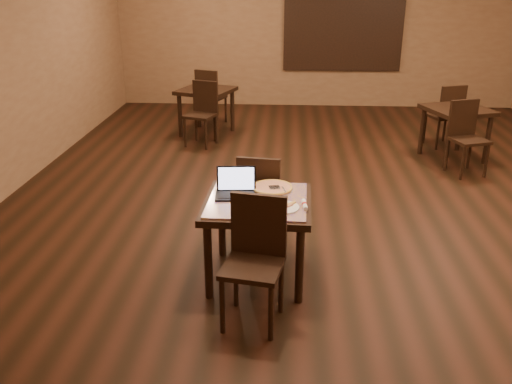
# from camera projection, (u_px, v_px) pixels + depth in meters

# --- Properties ---
(ground) EXTENTS (10.00, 10.00, 0.00)m
(ground) POSITION_uv_depth(u_px,v_px,m) (331.00, 197.00, 6.69)
(ground) COLOR black
(ground) RESTS_ON ground
(wall_back) EXTENTS (8.00, 0.02, 3.00)m
(wall_back) POSITION_uv_depth(u_px,v_px,m) (318.00, 31.00, 10.75)
(wall_back) COLOR olive
(wall_back) RESTS_ON ground
(mural) EXTENTS (2.34, 0.05, 1.64)m
(mural) POSITION_uv_depth(u_px,v_px,m) (343.00, 28.00, 10.67)
(mural) COLOR #264F8D
(mural) RESTS_ON wall_back
(tiled_table) EXTENTS (0.95, 0.95, 0.76)m
(tiled_table) POSITION_uv_depth(u_px,v_px,m) (258.00, 210.00, 4.71)
(tiled_table) COLOR black
(tiled_table) RESTS_ON ground
(chair_main_near) EXTENTS (0.51, 0.51, 1.02)m
(chair_main_near) POSITION_uv_depth(u_px,v_px,m) (255.00, 253.00, 4.18)
(chair_main_near) COLOR black
(chair_main_near) RESTS_ON ground
(chair_main_far) EXTENTS (0.47, 0.47, 0.97)m
(chair_main_far) POSITION_uv_depth(u_px,v_px,m) (260.00, 195.00, 5.33)
(chair_main_far) COLOR black
(chair_main_far) RESTS_ON ground
(laptop) EXTENTS (0.36, 0.30, 0.24)m
(laptop) POSITION_uv_depth(u_px,v_px,m) (236.00, 188.00, 4.76)
(laptop) COLOR black
(laptop) RESTS_ON tiled_table
(plate) EXTENTS (0.27, 0.27, 0.01)m
(plate) POSITION_uv_depth(u_px,v_px,m) (283.00, 207.00, 4.49)
(plate) COLOR white
(plate) RESTS_ON tiled_table
(pizza_slice) EXTENTS (0.26, 0.26, 0.02)m
(pizza_slice) POSITION_uv_depth(u_px,v_px,m) (283.00, 206.00, 4.49)
(pizza_slice) COLOR beige
(pizza_slice) RESTS_ON plate
(pizza_pan) EXTENTS (0.37, 0.37, 0.01)m
(pizza_pan) POSITION_uv_depth(u_px,v_px,m) (272.00, 189.00, 4.89)
(pizza_pan) COLOR silver
(pizza_pan) RESTS_ON tiled_table
(pizza_whole) EXTENTS (0.37, 0.37, 0.03)m
(pizza_whole) POSITION_uv_depth(u_px,v_px,m) (272.00, 187.00, 4.88)
(pizza_whole) COLOR beige
(pizza_whole) RESTS_ON pizza_pan
(spatula) EXTENTS (0.15, 0.25, 0.01)m
(spatula) POSITION_uv_depth(u_px,v_px,m) (275.00, 187.00, 4.86)
(spatula) COLOR silver
(spatula) RESTS_ON pizza_whole
(napkin_roll) EXTENTS (0.05, 0.18, 0.04)m
(napkin_roll) POSITION_uv_depth(u_px,v_px,m) (305.00, 205.00, 4.51)
(napkin_roll) COLOR white
(napkin_roll) RESTS_ON tiled_table
(other_table_a) EXTENTS (1.04, 1.04, 0.77)m
(other_table_a) POSITION_uv_depth(u_px,v_px,m) (457.00, 117.00, 7.85)
(other_table_a) COLOR black
(other_table_a) RESTS_ON ground
(other_table_a_chair_near) EXTENTS (0.55, 0.55, 0.99)m
(other_table_a_chair_near) POSITION_uv_depth(u_px,v_px,m) (466.00, 133.00, 7.34)
(other_table_a_chair_near) COLOR black
(other_table_a_chair_near) RESTS_ON ground
(other_table_a_chair_far) EXTENTS (0.55, 0.55, 0.99)m
(other_table_a_chair_far) POSITION_uv_depth(u_px,v_px,m) (447.00, 112.00, 8.41)
(other_table_a_chair_far) COLOR black
(other_table_a_chair_far) RESTS_ON ground
(other_table_b) EXTENTS (1.05, 1.05, 0.77)m
(other_table_b) POSITION_uv_depth(u_px,v_px,m) (206.00, 97.00, 9.09)
(other_table_b) COLOR black
(other_table_b) RESTS_ON ground
(other_table_b_chair_near) EXTENTS (0.55, 0.55, 1.00)m
(other_table_b_chair_near) POSITION_uv_depth(u_px,v_px,m) (203.00, 109.00, 8.58)
(other_table_b_chair_near) COLOR black
(other_table_b_chair_near) RESTS_ON ground
(other_table_b_chair_far) EXTENTS (0.55, 0.55, 1.00)m
(other_table_b_chair_far) POSITION_uv_depth(u_px,v_px,m) (209.00, 94.00, 9.66)
(other_table_b_chair_far) COLOR black
(other_table_b_chair_far) RESTS_ON ground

